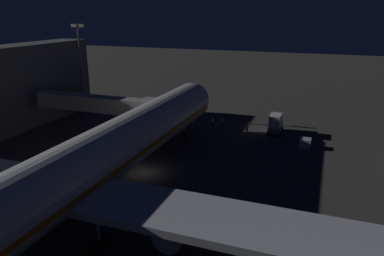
{
  "coord_description": "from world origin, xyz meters",
  "views": [
    {
      "loc": [
        -21.96,
        40.24,
        20.65
      ],
      "look_at": [
        -3.0,
        -10.49,
        3.5
      ],
      "focal_mm": 34.6,
      "sensor_mm": 36.0,
      "label": 1
    }
  ],
  "objects_px": {
    "ground_crew_under_port_wing": "(213,121)",
    "jet_bridge": "(106,105)",
    "baggage_container_mid_row": "(305,143)",
    "traffic_cone_nose_starboard": "(185,126)",
    "traffic_cone_nose_port": "(207,129)",
    "airliner_at_gate": "(75,173)",
    "apron_floodlight_mast": "(81,63)",
    "ground_crew_near_nose_gear": "(247,126)",
    "catering_truck": "(276,123)",
    "ground_crew_by_belt_loader": "(223,122)"
  },
  "relations": [
    {
      "from": "baggage_container_mid_row",
      "to": "apron_floodlight_mast",
      "type": "bearing_deg",
      "value": -6.03
    },
    {
      "from": "ground_crew_under_port_wing",
      "to": "traffic_cone_nose_port",
      "type": "bearing_deg",
      "value": 86.6
    },
    {
      "from": "ground_crew_by_belt_loader",
      "to": "ground_crew_under_port_wing",
      "type": "height_order",
      "value": "ground_crew_by_belt_loader"
    },
    {
      "from": "airliner_at_gate",
      "to": "ground_crew_near_nose_gear",
      "type": "height_order",
      "value": "airliner_at_gate"
    },
    {
      "from": "airliner_at_gate",
      "to": "ground_crew_near_nose_gear",
      "type": "xyz_separation_m",
      "value": [
        -9.18,
        -35.97,
        -4.69
      ]
    },
    {
      "from": "ground_crew_by_belt_loader",
      "to": "traffic_cone_nose_port",
      "type": "height_order",
      "value": "ground_crew_by_belt_loader"
    },
    {
      "from": "jet_bridge",
      "to": "traffic_cone_nose_starboard",
      "type": "bearing_deg",
      "value": -135.69
    },
    {
      "from": "jet_bridge",
      "to": "apron_floodlight_mast",
      "type": "bearing_deg",
      "value": -41.91
    },
    {
      "from": "baggage_container_mid_row",
      "to": "traffic_cone_nose_starboard",
      "type": "distance_m",
      "value": 21.87
    },
    {
      "from": "ground_crew_under_port_wing",
      "to": "jet_bridge",
      "type": "bearing_deg",
      "value": 40.83
    },
    {
      "from": "traffic_cone_nose_port",
      "to": "traffic_cone_nose_starboard",
      "type": "bearing_deg",
      "value": 0.0
    },
    {
      "from": "airliner_at_gate",
      "to": "catering_truck",
      "type": "bearing_deg",
      "value": -110.58
    },
    {
      "from": "ground_crew_under_port_wing",
      "to": "traffic_cone_nose_starboard",
      "type": "bearing_deg",
      "value": 31.64
    },
    {
      "from": "apron_floodlight_mast",
      "to": "baggage_container_mid_row",
      "type": "distance_m",
      "value": 46.3
    },
    {
      "from": "airliner_at_gate",
      "to": "traffic_cone_nose_port",
      "type": "distance_m",
      "value": 34.69
    },
    {
      "from": "jet_bridge",
      "to": "ground_crew_under_port_wing",
      "type": "height_order",
      "value": "jet_bridge"
    },
    {
      "from": "airliner_at_gate",
      "to": "jet_bridge",
      "type": "distance_m",
      "value": 27.26
    },
    {
      "from": "ground_crew_under_port_wing",
      "to": "catering_truck",
      "type": "bearing_deg",
      "value": -179.4
    },
    {
      "from": "ground_crew_by_belt_loader",
      "to": "ground_crew_under_port_wing",
      "type": "bearing_deg",
      "value": -7.1
    },
    {
      "from": "airliner_at_gate",
      "to": "ground_crew_under_port_wing",
      "type": "bearing_deg",
      "value": -93.66
    },
    {
      "from": "traffic_cone_nose_starboard",
      "to": "apron_floodlight_mast",
      "type": "bearing_deg",
      "value": -4.85
    },
    {
      "from": "jet_bridge",
      "to": "catering_truck",
      "type": "bearing_deg",
      "value": -154.0
    },
    {
      "from": "apron_floodlight_mast",
      "to": "traffic_cone_nose_port",
      "type": "xyz_separation_m",
      "value": [
        -27.7,
        1.98,
        -10.29
      ]
    },
    {
      "from": "traffic_cone_nose_port",
      "to": "ground_crew_near_nose_gear",
      "type": "bearing_deg",
      "value": -165.7
    },
    {
      "from": "apron_floodlight_mast",
      "to": "traffic_cone_nose_port",
      "type": "relative_size",
      "value": 33.16
    },
    {
      "from": "jet_bridge",
      "to": "traffic_cone_nose_port",
      "type": "height_order",
      "value": "jet_bridge"
    },
    {
      "from": "catering_truck",
      "to": "traffic_cone_nose_port",
      "type": "height_order",
      "value": "catering_truck"
    },
    {
      "from": "traffic_cone_nose_port",
      "to": "apron_floodlight_mast",
      "type": "bearing_deg",
      "value": -4.09
    },
    {
      "from": "catering_truck",
      "to": "baggage_container_mid_row",
      "type": "bearing_deg",
      "value": 134.17
    },
    {
      "from": "catering_truck",
      "to": "airliner_at_gate",
      "type": "bearing_deg",
      "value": 69.42
    },
    {
      "from": "catering_truck",
      "to": "baggage_container_mid_row",
      "type": "relative_size",
      "value": 2.52
    },
    {
      "from": "jet_bridge",
      "to": "apron_floodlight_mast",
      "type": "distance_m",
      "value": 18.35
    },
    {
      "from": "baggage_container_mid_row",
      "to": "ground_crew_near_nose_gear",
      "type": "bearing_deg",
      "value": -23.85
    },
    {
      "from": "ground_crew_under_port_wing",
      "to": "traffic_cone_nose_port",
      "type": "height_order",
      "value": "ground_crew_under_port_wing"
    },
    {
      "from": "jet_bridge",
      "to": "catering_truck",
      "type": "height_order",
      "value": "jet_bridge"
    },
    {
      "from": "ground_crew_under_port_wing",
      "to": "traffic_cone_nose_starboard",
      "type": "xyz_separation_m",
      "value": [
        4.57,
        2.81,
        -0.68
      ]
    },
    {
      "from": "baggage_container_mid_row",
      "to": "traffic_cone_nose_starboard",
      "type": "relative_size",
      "value": 3.4
    },
    {
      "from": "baggage_container_mid_row",
      "to": "ground_crew_under_port_wing",
      "type": "height_order",
      "value": "ground_crew_under_port_wing"
    },
    {
      "from": "ground_crew_by_belt_loader",
      "to": "traffic_cone_nose_starboard",
      "type": "height_order",
      "value": "ground_crew_by_belt_loader"
    },
    {
      "from": "apron_floodlight_mast",
      "to": "ground_crew_by_belt_loader",
      "type": "height_order",
      "value": "apron_floodlight_mast"
    },
    {
      "from": "catering_truck",
      "to": "baggage_container_mid_row",
      "type": "height_order",
      "value": "catering_truck"
    },
    {
      "from": "catering_truck",
      "to": "ground_crew_by_belt_loader",
      "type": "relative_size",
      "value": 2.6
    },
    {
      "from": "apron_floodlight_mast",
      "to": "jet_bridge",
      "type": "bearing_deg",
      "value": 138.09
    },
    {
      "from": "traffic_cone_nose_starboard",
      "to": "baggage_container_mid_row",
      "type": "bearing_deg",
      "value": 172.71
    },
    {
      "from": "jet_bridge",
      "to": "ground_crew_under_port_wing",
      "type": "bearing_deg",
      "value": -139.17
    },
    {
      "from": "catering_truck",
      "to": "ground_crew_near_nose_gear",
      "type": "xyz_separation_m",
      "value": [
        4.76,
        1.16,
        -0.7
      ]
    },
    {
      "from": "baggage_container_mid_row",
      "to": "traffic_cone_nose_port",
      "type": "relative_size",
      "value": 3.4
    },
    {
      "from": "airliner_at_gate",
      "to": "traffic_cone_nose_port",
      "type": "bearing_deg",
      "value": -93.68
    },
    {
      "from": "apron_floodlight_mast",
      "to": "ground_crew_under_port_wing",
      "type": "height_order",
      "value": "apron_floodlight_mast"
    },
    {
      "from": "jet_bridge",
      "to": "catering_truck",
      "type": "relative_size",
      "value": 4.89
    }
  ]
}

